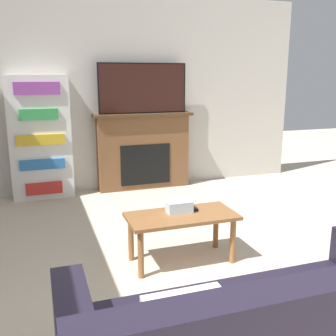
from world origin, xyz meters
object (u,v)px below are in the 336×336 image
fireplace (143,151)px  tv (143,88)px  coffee_table (182,222)px  bookshelf (40,138)px

fireplace → tv: tv is taller
fireplace → coffee_table: (-0.31, -2.38, -0.18)m
fireplace → coffee_table: 2.41m
coffee_table → bookshelf: size_ratio=0.59×
fireplace → bookshelf: 1.42m
coffee_table → bookshelf: 2.63m
fireplace → tv: (0.00, -0.02, 0.88)m
fireplace → tv: bearing=-90.0°
tv → coffee_table: 2.61m
fireplace → bookshelf: bookshelf is taller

